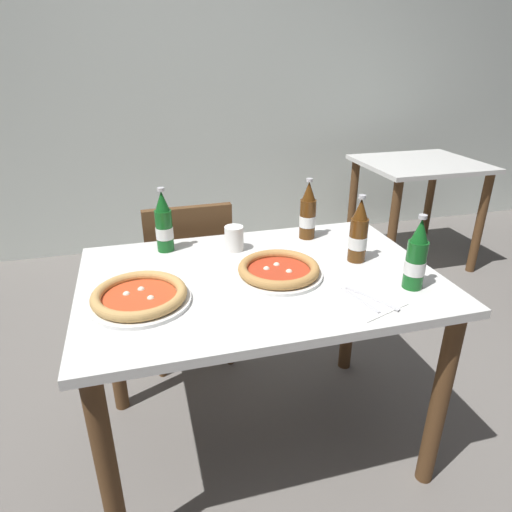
{
  "coord_description": "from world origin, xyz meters",
  "views": [
    {
      "loc": [
        -0.37,
        -1.32,
        1.45
      ],
      "look_at": [
        0.0,
        0.05,
        0.8
      ],
      "focal_mm": 31.59,
      "sensor_mm": 36.0,
      "label": 1
    }
  ],
  "objects_px": {
    "chair_behind_table": "(188,274)",
    "pizza_margherita_near": "(279,270)",
    "dining_table_main": "(260,304)",
    "napkin_with_cutlery": "(366,300)",
    "beer_bottle_extra": "(416,258)",
    "dining_table_background": "(417,184)",
    "beer_bottle_right": "(164,225)",
    "beer_bottle_left": "(308,213)",
    "pizza_marinara_far": "(140,297)",
    "beer_bottle_center": "(358,234)",
    "paper_cup": "(234,238)"
  },
  "relations": [
    {
      "from": "chair_behind_table",
      "to": "pizza_margherita_near",
      "type": "xyz_separation_m",
      "value": [
        0.24,
        -0.63,
        0.29
      ]
    },
    {
      "from": "dining_table_main",
      "to": "napkin_with_cutlery",
      "type": "bearing_deg",
      "value": -43.53
    },
    {
      "from": "chair_behind_table",
      "to": "beer_bottle_extra",
      "type": "xyz_separation_m",
      "value": [
        0.63,
        -0.82,
        0.37
      ]
    },
    {
      "from": "dining_table_main",
      "to": "dining_table_background",
      "type": "relative_size",
      "value": 1.5
    },
    {
      "from": "beer_bottle_right",
      "to": "beer_bottle_left",
      "type": "bearing_deg",
      "value": -2.1
    },
    {
      "from": "dining_table_background",
      "to": "beer_bottle_extra",
      "type": "relative_size",
      "value": 3.24
    },
    {
      "from": "napkin_with_cutlery",
      "to": "dining_table_main",
      "type": "bearing_deg",
      "value": 136.47
    },
    {
      "from": "napkin_with_cutlery",
      "to": "beer_bottle_right",
      "type": "bearing_deg",
      "value": 135.17
    },
    {
      "from": "pizza_marinara_far",
      "to": "beer_bottle_center",
      "type": "height_order",
      "value": "beer_bottle_center"
    },
    {
      "from": "dining_table_background",
      "to": "beer_bottle_center",
      "type": "distance_m",
      "value": 1.82
    },
    {
      "from": "pizza_margherita_near",
      "to": "dining_table_background",
      "type": "bearing_deg",
      "value": 43.31
    },
    {
      "from": "beer_bottle_right",
      "to": "beer_bottle_extra",
      "type": "relative_size",
      "value": 1.0
    },
    {
      "from": "chair_behind_table",
      "to": "beer_bottle_center",
      "type": "height_order",
      "value": "beer_bottle_center"
    },
    {
      "from": "pizza_margherita_near",
      "to": "napkin_with_cutlery",
      "type": "distance_m",
      "value": 0.31
    },
    {
      "from": "chair_behind_table",
      "to": "paper_cup",
      "type": "height_order",
      "value": "chair_behind_table"
    },
    {
      "from": "pizza_marinara_far",
      "to": "beer_bottle_extra",
      "type": "xyz_separation_m",
      "value": [
        0.85,
        -0.13,
        0.08
      ]
    },
    {
      "from": "beer_bottle_center",
      "to": "dining_table_main",
      "type": "bearing_deg",
      "value": -176.3
    },
    {
      "from": "pizza_margherita_near",
      "to": "pizza_marinara_far",
      "type": "xyz_separation_m",
      "value": [
        -0.46,
        -0.06,
        -0.0
      ]
    },
    {
      "from": "dining_table_main",
      "to": "beer_bottle_extra",
      "type": "xyz_separation_m",
      "value": [
        0.45,
        -0.21,
        0.22
      ]
    },
    {
      "from": "beer_bottle_center",
      "to": "napkin_with_cutlery",
      "type": "relative_size",
      "value": 1.08
    },
    {
      "from": "dining_table_main",
      "to": "beer_bottle_left",
      "type": "relative_size",
      "value": 4.86
    },
    {
      "from": "beer_bottle_extra",
      "to": "napkin_with_cutlery",
      "type": "bearing_deg",
      "value": -167.49
    },
    {
      "from": "pizza_margherita_near",
      "to": "pizza_marinara_far",
      "type": "distance_m",
      "value": 0.47
    },
    {
      "from": "dining_table_background",
      "to": "beer_bottle_left",
      "type": "distance_m",
      "value": 1.7
    },
    {
      "from": "chair_behind_table",
      "to": "pizza_margherita_near",
      "type": "bearing_deg",
      "value": 109.66
    },
    {
      "from": "beer_bottle_right",
      "to": "dining_table_background",
      "type": "bearing_deg",
      "value": 30.47
    },
    {
      "from": "beer_bottle_left",
      "to": "pizza_marinara_far",
      "type": "bearing_deg",
      "value": -152.05
    },
    {
      "from": "napkin_with_cutlery",
      "to": "paper_cup",
      "type": "height_order",
      "value": "paper_cup"
    },
    {
      "from": "pizza_margherita_near",
      "to": "pizza_marinara_far",
      "type": "relative_size",
      "value": 0.96
    },
    {
      "from": "dining_table_main",
      "to": "napkin_with_cutlery",
      "type": "xyz_separation_m",
      "value": [
        0.27,
        -0.25,
        0.12
      ]
    },
    {
      "from": "beer_bottle_center",
      "to": "chair_behind_table",
      "type": "bearing_deg",
      "value": 133.37
    },
    {
      "from": "beer_bottle_extra",
      "to": "paper_cup",
      "type": "xyz_separation_m",
      "value": [
        -0.49,
        0.44,
        -0.06
      ]
    },
    {
      "from": "dining_table_background",
      "to": "beer_bottle_center",
      "type": "xyz_separation_m",
      "value": [
        -1.18,
        -1.36,
        0.26
      ]
    },
    {
      "from": "beer_bottle_center",
      "to": "paper_cup",
      "type": "height_order",
      "value": "beer_bottle_center"
    },
    {
      "from": "pizza_margherita_near",
      "to": "beer_bottle_extra",
      "type": "xyz_separation_m",
      "value": [
        0.39,
        -0.19,
        0.08
      ]
    },
    {
      "from": "pizza_margherita_near",
      "to": "beer_bottle_left",
      "type": "relative_size",
      "value": 1.21
    },
    {
      "from": "pizza_marinara_far",
      "to": "paper_cup",
      "type": "distance_m",
      "value": 0.48
    },
    {
      "from": "pizza_margherita_near",
      "to": "beer_bottle_right",
      "type": "bearing_deg",
      "value": 137.44
    },
    {
      "from": "beer_bottle_left",
      "to": "paper_cup",
      "type": "distance_m",
      "value": 0.32
    },
    {
      "from": "dining_table_background",
      "to": "napkin_with_cutlery",
      "type": "height_order",
      "value": "napkin_with_cutlery"
    },
    {
      "from": "dining_table_background",
      "to": "beer_bottle_left",
      "type": "height_order",
      "value": "beer_bottle_left"
    },
    {
      "from": "dining_table_main",
      "to": "beer_bottle_left",
      "type": "xyz_separation_m",
      "value": [
        0.28,
        0.28,
        0.22
      ]
    },
    {
      "from": "pizza_marinara_far",
      "to": "paper_cup",
      "type": "bearing_deg",
      "value": 40.77
    },
    {
      "from": "dining_table_main",
      "to": "beer_bottle_extra",
      "type": "distance_m",
      "value": 0.54
    },
    {
      "from": "dining_table_main",
      "to": "beer_bottle_right",
      "type": "relative_size",
      "value": 4.86
    },
    {
      "from": "dining_table_main",
      "to": "paper_cup",
      "type": "relative_size",
      "value": 12.63
    },
    {
      "from": "beer_bottle_center",
      "to": "dining_table_background",
      "type": "bearing_deg",
      "value": 49.08
    },
    {
      "from": "pizza_margherita_near",
      "to": "napkin_with_cutlery",
      "type": "bearing_deg",
      "value": -48.32
    },
    {
      "from": "napkin_with_cutlery",
      "to": "beer_bottle_center",
      "type": "bearing_deg",
      "value": 69.02
    },
    {
      "from": "chair_behind_table",
      "to": "pizza_marinara_far",
      "type": "bearing_deg",
      "value": 71.07
    }
  ]
}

